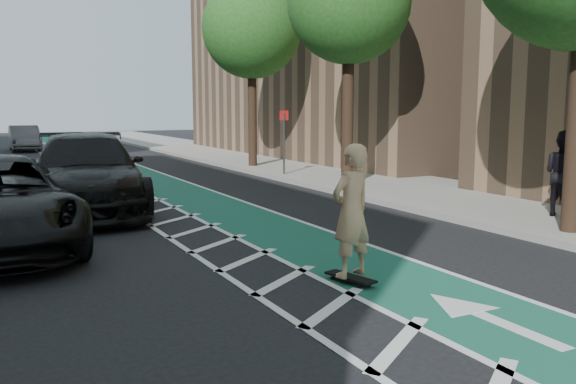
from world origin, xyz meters
TOP-DOWN VIEW (x-y plane):
  - ground at (0.00, 0.00)m, footprint 120.00×120.00m
  - bike_lane at (3.00, 10.00)m, footprint 2.00×90.00m
  - buffer_strip at (1.50, 10.00)m, footprint 1.40×90.00m
  - sidewalk_right at (9.50, 10.00)m, footprint 5.00×90.00m
  - curb_right at (7.05, 10.00)m, footprint 0.12×90.00m
  - tree_r_c at (7.90, 8.00)m, footprint 4.20×4.20m
  - tree_r_d at (7.90, 16.00)m, footprint 4.20×4.20m
  - sign_post at (7.60, 12.00)m, footprint 0.35×0.08m
  - skateboard at (2.30, -0.59)m, footprint 0.44×0.89m
  - skateboarder at (2.30, -0.59)m, footprint 0.81×0.62m
  - suv_far at (-0.10, 7.84)m, footprint 3.50×6.92m
  - car_grey at (0.20, 31.78)m, footprint 1.61×4.57m
  - pedestrian at (9.20, 1.28)m, footprint 0.81×1.00m

SIDE VIEW (x-z plane):
  - ground at x=0.00m, z-range 0.00..0.00m
  - buffer_strip at x=1.50m, z-range 0.00..0.01m
  - bike_lane at x=3.00m, z-range 0.00..0.01m
  - sidewalk_right at x=9.50m, z-range 0.00..0.15m
  - curb_right at x=7.05m, z-range 0.00..0.16m
  - skateboard at x=2.30m, z-range 0.04..0.15m
  - car_grey at x=0.20m, z-range 0.00..1.51m
  - suv_far at x=-0.10m, z-range 0.00..1.93m
  - skateboarder at x=2.30m, z-range 0.12..2.08m
  - pedestrian at x=9.20m, z-range 0.15..2.09m
  - sign_post at x=7.60m, z-range 0.11..2.59m
  - tree_r_c at x=7.90m, z-range 1.82..9.72m
  - tree_r_d at x=7.90m, z-range 1.82..9.72m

